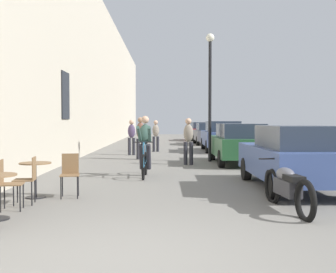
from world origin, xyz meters
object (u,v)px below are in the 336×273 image
cafe_chair_near_toward_wall (7,181)px  parked_car_nearest (293,156)px  cafe_table_mid (35,172)px  parked_car_fifth (200,131)px  pedestrian_far (132,135)px  cafe_chair_mid_toward_street (70,172)px  pedestrian_mid (140,136)px  street_lamp (210,81)px  parked_car_fourth (208,133)px  pedestrian_near (188,139)px  cyclist_on_bicycle (145,148)px  cafe_chair_mid_toward_wall (28,177)px  parked_motorcycle (288,187)px  parked_car_second (238,143)px  parked_car_third (221,136)px  pedestrian_furthest (156,134)px

cafe_chair_near_toward_wall → parked_car_nearest: size_ratio=0.22×
cafe_table_mid → parked_car_nearest: (5.57, 1.00, 0.24)m
parked_car_fifth → pedestrian_far: bearing=-107.3°
cafe_chair_mid_toward_street → pedestrian_mid: bearing=83.4°
pedestrian_mid → street_lamp: bearing=-19.5°
parked_car_fourth → parked_car_fifth: (0.01, 5.65, 0.01)m
pedestrian_near → pedestrian_mid: size_ratio=0.97×
cafe_table_mid → pedestrian_mid: size_ratio=0.42×
cyclist_on_bicycle → street_lamp: bearing=61.7°
cafe_chair_mid_toward_street → parked_car_nearest: (4.88, 0.92, 0.24)m
cafe_chair_mid_toward_wall → parked_motorcycle: bearing=-7.1°
parked_car_fifth → parked_car_second: bearing=-90.7°
parked_car_third → pedestrian_far: bearing=-152.7°
cafe_chair_near_toward_wall → pedestrian_mid: pedestrian_mid is taller
pedestrian_furthest → parked_car_nearest: bearing=-73.9°
parked_car_second → parked_motorcycle: 7.94m
cafe_chair_mid_toward_wall → parked_motorcycle: (4.71, -0.59, -0.11)m
parked_car_nearest → parked_motorcycle: size_ratio=1.92×
pedestrian_mid → pedestrian_furthest: (0.54, 4.22, -0.07)m
cafe_chair_mid_toward_wall → parked_car_third: (5.51, 13.54, 0.29)m
cafe_table_mid → parked_motorcycle: (4.79, -1.24, -0.12)m
cafe_chair_near_toward_wall → pedestrian_mid: bearing=79.5°
cafe_table_mid → cyclist_on_bicycle: cyclist_on_bicycle is taller
street_lamp → parked_car_fifth: street_lamp is taller
parked_car_nearest → parked_motorcycle: parked_car_nearest is taller
pedestrian_furthest → parked_car_fourth: 7.26m
cafe_chair_near_toward_wall → street_lamp: bearing=62.6°
parked_car_nearest → cafe_chair_mid_toward_street: bearing=-169.3°
cafe_chair_mid_toward_street → pedestrian_mid: size_ratio=0.52×
cafe_chair_mid_toward_street → parked_car_third: bearing=69.1°
pedestrian_near → street_lamp: 2.62m
cyclist_on_bicycle → parked_car_fifth: bearing=80.9°
pedestrian_far → pedestrian_furthest: size_ratio=1.01×
pedestrian_near → parked_motorcycle: bearing=-80.3°
cafe_chair_mid_toward_street → parked_car_fifth: 25.17m
parked_car_second → cafe_chair_near_toward_wall: bearing=-124.7°
parked_car_nearest → pedestrian_near: bearing=111.3°
cafe_chair_near_toward_wall → cafe_table_mid: bearing=84.3°
parked_car_nearest → parked_car_fifth: 23.78m
cafe_chair_near_toward_wall → cafe_table_mid: 1.20m
street_lamp → parked_car_third: street_lamp is taller
pedestrian_mid → parked_car_nearest: size_ratio=0.42×
cafe_chair_mid_toward_street → parked_car_second: (4.64, 6.59, 0.24)m
cafe_table_mid → pedestrian_near: pedestrian_near is taller
parked_car_fourth → cafe_chair_mid_toward_wall: bearing=-105.4°
pedestrian_near → parked_car_fifth: (2.05, 18.45, -0.18)m
cafe_chair_mid_toward_street → pedestrian_far: size_ratio=0.55×
parked_car_fifth → parked_motorcycle: size_ratio=1.95×
cyclist_on_bicycle → parked_car_second: (3.25, 3.45, -0.05)m
street_lamp → parked_car_fifth: size_ratio=1.17×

